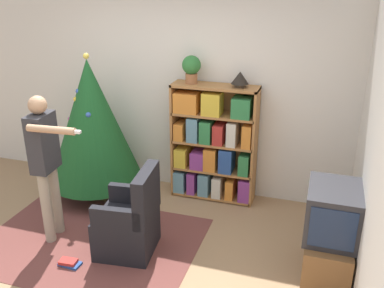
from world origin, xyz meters
name	(u,v)px	position (x,y,z in m)	size (l,w,h in m)	color
ground_plane	(114,270)	(0.00, 0.00, 0.00)	(14.00, 14.00, 0.00)	#9E7A56
wall_back	(179,90)	(0.00, 1.95, 1.30)	(8.00, 0.10, 2.60)	silver
wall_right	(384,181)	(2.22, 0.00, 1.30)	(0.10, 8.00, 2.60)	silver
area_rug	(91,242)	(-0.45, 0.34, 0.00)	(2.26, 1.64, 0.01)	brown
bookshelf	(213,146)	(0.52, 1.71, 0.70)	(1.03, 0.31, 1.45)	#A8703D
tv_stand	(327,255)	(1.94, 0.56, 0.22)	(0.41, 0.77, 0.44)	brown
television	(333,212)	(1.94, 0.56, 0.68)	(0.47, 0.60, 0.48)	#28282D
game_remote	(315,245)	(1.81, 0.33, 0.45)	(0.04, 0.12, 0.02)	white
christmas_tree	(92,122)	(-0.90, 1.33, 0.98)	(1.15, 1.15, 1.82)	#4C3323
armchair	(130,223)	(0.02, 0.35, 0.32)	(0.63, 0.62, 0.92)	black
standing_person	(46,158)	(-0.87, 0.34, 0.93)	(0.65, 0.47, 1.58)	#9E937F
potted_plant	(191,67)	(0.24, 1.72, 1.64)	(0.22, 0.22, 0.33)	#935B38
table_lamp	(240,78)	(0.81, 1.72, 1.55)	(0.20, 0.20, 0.18)	#473828
book_pile_near_tree	(115,215)	(-0.43, 0.87, 0.03)	(0.19, 0.17, 0.06)	#5B899E
book_pile_by_chair	(69,263)	(-0.45, -0.07, 0.03)	(0.22, 0.13, 0.06)	#284C93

